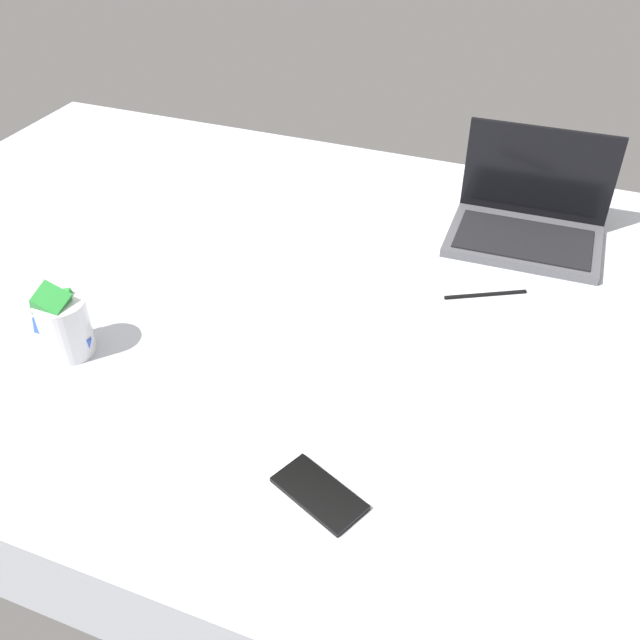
# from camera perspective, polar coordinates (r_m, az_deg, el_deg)

# --- Properties ---
(bed_mattress) EXTENTS (1.80, 1.40, 0.18)m
(bed_mattress) POSITION_cam_1_polar(r_m,az_deg,el_deg) (1.56, -7.80, 1.16)
(bed_mattress) COLOR #B7BCC6
(bed_mattress) RESTS_ON ground
(laptop) EXTENTS (0.34, 0.24, 0.23)m
(laptop) POSITION_cam_1_polar(r_m,az_deg,el_deg) (1.66, 16.46, 7.72)
(laptop) COLOR #4C4C51
(laptop) RESTS_ON bed_mattress
(snack_cup) EXTENTS (0.10, 0.09, 0.15)m
(snack_cup) POSITION_cam_1_polar(r_m,az_deg,el_deg) (1.33, -20.01, -0.30)
(snack_cup) COLOR silver
(snack_cup) RESTS_ON bed_mattress
(cell_phone) EXTENTS (0.16, 0.12, 0.01)m
(cell_phone) POSITION_cam_1_polar(r_m,az_deg,el_deg) (1.06, -0.07, -13.84)
(cell_phone) COLOR black
(cell_phone) RESTS_ON bed_mattress
(charger_cable) EXTENTS (0.15, 0.09, 0.01)m
(charger_cable) POSITION_cam_1_polar(r_m,az_deg,el_deg) (1.46, 13.23, 2.01)
(charger_cable) COLOR black
(charger_cable) RESTS_ON bed_mattress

